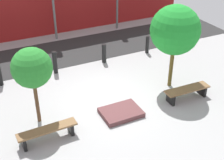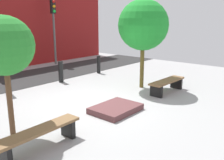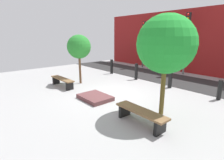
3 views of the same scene
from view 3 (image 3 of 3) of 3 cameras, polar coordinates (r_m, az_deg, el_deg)
ground_plane at (r=8.10m, az=0.09°, el=-4.70°), size 18.00×18.00×0.00m
road_strip at (r=11.64m, az=17.97°, el=0.53°), size 18.00×3.07×0.01m
building_facade at (r=13.84m, az=24.92°, el=11.30°), size 16.20×0.50×4.44m
bench_left at (r=9.56m, az=-15.92°, el=-0.18°), size 1.88×0.44×0.46m
bench_right at (r=5.46m, az=9.37°, el=-10.90°), size 1.79×0.51×0.46m
planter_bed at (r=7.50m, az=-5.56°, el=-5.67°), size 1.38×1.02×0.17m
tree_behind_left_bench at (r=9.80m, az=-10.73°, el=10.55°), size 1.29×1.29×2.69m
tree_behind_right_bench at (r=5.85m, az=17.25°, el=11.03°), size 1.87×1.87×3.31m
bollard_far_left at (r=12.39m, az=-0.12°, el=4.39°), size 0.20×0.20×1.00m
bollard_left at (r=10.78m, az=7.94°, el=2.74°), size 0.19×0.19×1.00m
bollard_center at (r=9.47m, az=18.46°, el=0.18°), size 0.20×0.20×0.89m
bollard_right at (r=8.59m, az=31.72°, el=-2.81°), size 0.17×0.17×0.85m
traffic_light_west at (r=14.93m, az=10.26°, el=13.85°), size 0.28×0.27×3.73m
traffic_light_mid_west at (r=12.94m, az=23.30°, el=13.93°), size 0.28×0.27×4.09m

